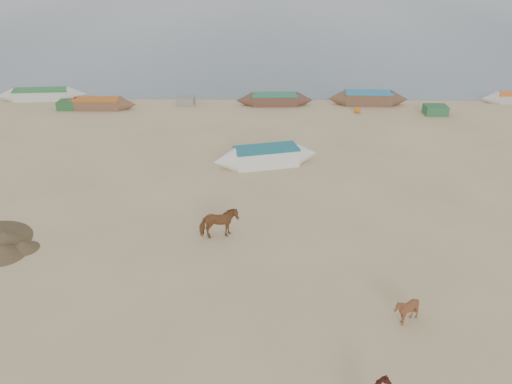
% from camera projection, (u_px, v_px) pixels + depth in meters
% --- Properties ---
extents(ground, '(140.00, 140.00, 0.00)m').
position_uv_depth(ground, '(254.00, 265.00, 18.13)').
color(ground, tan).
rests_on(ground, ground).
extents(sea, '(160.00, 160.00, 0.00)m').
position_uv_depth(sea, '(263.00, 10.00, 91.73)').
color(sea, slate).
rests_on(sea, ground).
extents(cow_adult, '(1.65, 1.06, 1.28)m').
position_uv_depth(cow_adult, '(219.00, 223.00, 19.58)').
color(cow_adult, brown).
rests_on(cow_adult, ground).
extents(calf_front, '(0.96, 0.88, 0.96)m').
position_uv_depth(calf_front, '(406.00, 310.00, 15.15)').
color(calf_front, brown).
rests_on(calf_front, ground).
extents(near_canoe, '(5.79, 2.70, 1.01)m').
position_uv_depth(near_canoe, '(266.00, 156.00, 26.21)').
color(near_canoe, white).
rests_on(near_canoe, ground).
extents(waterline_canoes, '(56.94, 3.94, 0.97)m').
position_uv_depth(waterline_canoes, '(255.00, 99.00, 36.56)').
color(waterline_canoes, brown).
rests_on(waterline_canoes, ground).
extents(beach_clutter, '(46.78, 3.27, 0.64)m').
position_uv_depth(beach_clutter, '(317.00, 105.00, 35.48)').
color(beach_clutter, '#295B2C').
rests_on(beach_clutter, ground).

